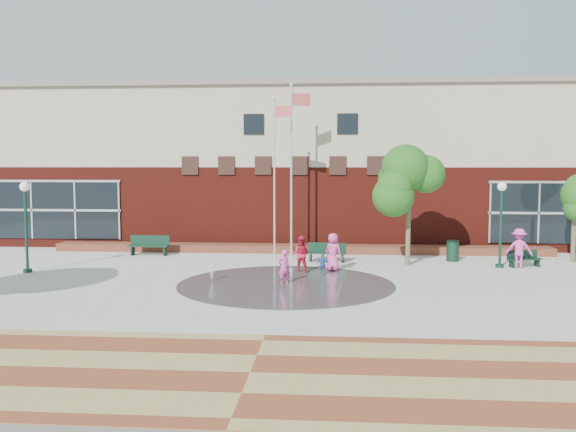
# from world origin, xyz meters

# --- Properties ---
(ground) EXTENTS (120.00, 120.00, 0.00)m
(ground) POSITION_xyz_m (0.00, 0.00, 0.00)
(ground) COLOR #666056
(ground) RESTS_ON ground
(plaza_concrete) EXTENTS (46.00, 18.00, 0.01)m
(plaza_concrete) POSITION_xyz_m (0.00, 4.00, 0.00)
(plaza_concrete) COLOR #A8A8A0
(plaza_concrete) RESTS_ON ground
(paver_band) EXTENTS (46.00, 6.00, 0.01)m
(paver_band) POSITION_xyz_m (0.00, -7.00, 0.00)
(paver_band) COLOR brown
(paver_band) RESTS_ON ground
(splash_pad) EXTENTS (8.40, 8.40, 0.01)m
(splash_pad) POSITION_xyz_m (0.00, 3.00, 0.00)
(splash_pad) COLOR #383A3D
(splash_pad) RESTS_ON ground
(library_building) EXTENTS (44.40, 10.40, 9.20)m
(library_building) POSITION_xyz_m (0.00, 17.48, 4.64)
(library_building) COLOR #56150E
(library_building) RESTS_ON ground
(flower_bed) EXTENTS (26.00, 1.20, 0.40)m
(flower_bed) POSITION_xyz_m (0.00, 11.60, 0.00)
(flower_bed) COLOR maroon
(flower_bed) RESTS_ON ground
(flagpole_left) EXTENTS (0.90, 0.32, 7.87)m
(flagpole_left) POSITION_xyz_m (-1.02, 9.19, 4.38)
(flagpole_left) COLOR silver
(flagpole_left) RESTS_ON ground
(flagpole_right) EXTENTS (1.02, 0.42, 8.63)m
(flagpole_right) POSITION_xyz_m (-0.25, 9.99, 4.82)
(flagpole_right) COLOR silver
(flagpole_right) RESTS_ON ground
(lamp_left) EXTENTS (0.41, 0.41, 3.92)m
(lamp_left) POSITION_xyz_m (-11.32, 4.79, 2.44)
(lamp_left) COLOR #123021
(lamp_left) RESTS_ON ground
(lamp_right) EXTENTS (0.41, 0.41, 3.87)m
(lamp_right) POSITION_xyz_m (9.30, 7.64, 2.41)
(lamp_right) COLOR #123021
(lamp_right) RESTS_ON ground
(bench_left) EXTENTS (2.03, 0.57, 1.02)m
(bench_left) POSITION_xyz_m (-7.61, 10.03, 0.33)
(bench_left) COLOR #123021
(bench_left) RESTS_ON ground
(bench_mid) EXTENTS (1.88, 0.73, 0.92)m
(bench_mid) POSITION_xyz_m (1.49, 8.61, 0.30)
(bench_mid) COLOR #123021
(bench_mid) RESTS_ON ground
(bench_right) EXTENTS (1.61, 0.88, 0.78)m
(bench_right) POSITION_xyz_m (10.43, 7.82, 0.25)
(bench_right) COLOR #123021
(bench_right) RESTS_ON ground
(trash_can) EXTENTS (0.62, 0.62, 1.02)m
(trash_can) POSITION_xyz_m (7.52, 9.30, 0.52)
(trash_can) COLOR #123021
(trash_can) RESTS_ON ground
(tree_mid) EXTENTS (3.13, 3.13, 5.28)m
(tree_mid) POSITION_xyz_m (5.24, 7.98, 3.85)
(tree_mid) COLOR #4D412E
(tree_mid) RESTS_ON ground
(tree_small_right) EXTENTS (2.44, 2.44, 4.17)m
(tree_small_right) POSITION_xyz_m (13.16, 9.42, 3.04)
(tree_small_right) COLOR #4D412E
(tree_small_right) RESTS_ON ground
(water_jet_a) EXTENTS (0.34, 0.34, 0.66)m
(water_jet_a) POSITION_xyz_m (-3.00, 3.47, 0.00)
(water_jet_a) COLOR white
(water_jet_a) RESTS_ON ground
(water_jet_b) EXTENTS (0.17, 0.17, 0.39)m
(water_jet_b) POSITION_xyz_m (0.10, 4.24, 0.00)
(water_jet_b) COLOR white
(water_jet_b) RESTS_ON ground
(child_splash) EXTENTS (0.59, 0.54, 1.36)m
(child_splash) POSITION_xyz_m (-0.09, 3.12, 0.68)
(child_splash) COLOR #DC4189
(child_splash) RESTS_ON ground
(adult_red) EXTENTS (0.87, 0.73, 1.60)m
(adult_red) POSITION_xyz_m (0.43, 5.75, 0.80)
(adult_red) COLOR red
(adult_red) RESTS_ON ground
(adult_pink) EXTENTS (0.97, 0.88, 1.67)m
(adult_pink) POSITION_xyz_m (1.80, 6.20, 0.84)
(adult_pink) COLOR #E14390
(adult_pink) RESTS_ON ground
(child_blue) EXTENTS (0.58, 0.31, 0.93)m
(child_blue) POSITION_xyz_m (1.39, 5.10, 0.47)
(child_blue) COLOR #2F57AD
(child_blue) RESTS_ON ground
(person_bench) EXTENTS (1.28, 0.90, 1.80)m
(person_bench) POSITION_xyz_m (10.10, 7.53, 0.90)
(person_bench) COLOR #D43DA7
(person_bench) RESTS_ON ground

